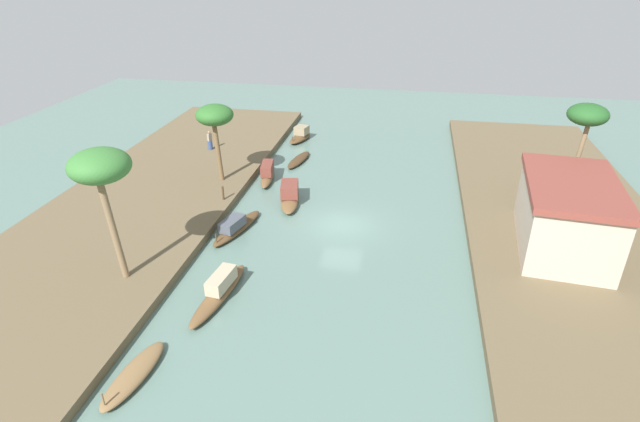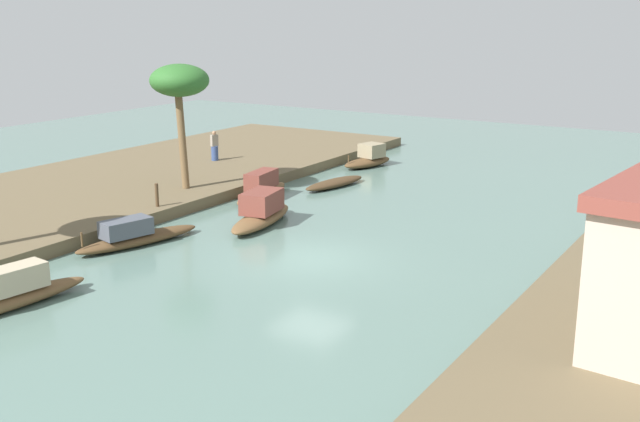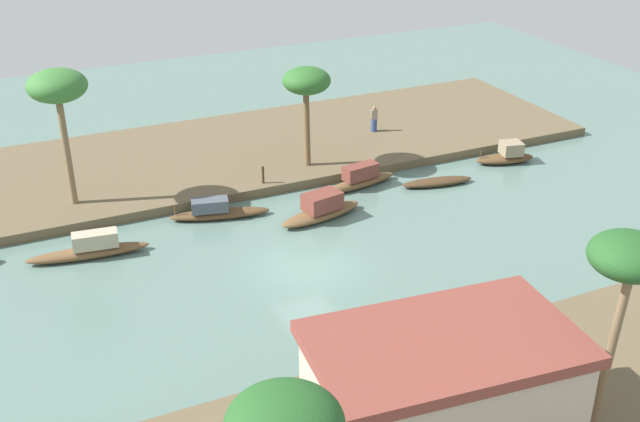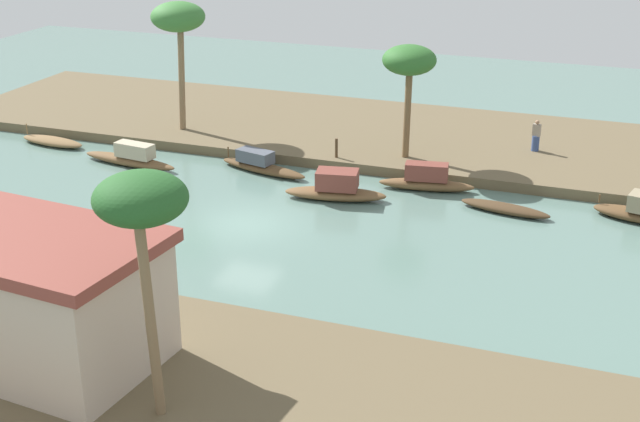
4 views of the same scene
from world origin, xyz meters
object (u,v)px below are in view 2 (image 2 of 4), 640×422
sampan_foreground (335,183)px  mooring_post (157,195)px  sampan_midstream (4,296)px  sampan_upstream_small (135,236)px  palm_tree_left_near (180,83)px  person_on_near_bank (215,148)px  sampan_with_red_awning (262,188)px  sampan_with_tall_canopy (261,212)px  sampan_downstream_large (369,159)px

sampan_foreground → mooring_post: (8.74, -3.14, 0.78)m
sampan_midstream → mooring_post: 10.11m
mooring_post → sampan_midstream: bearing=18.9°
sampan_upstream_small → palm_tree_left_near: palm_tree_left_near is taller
person_on_near_bank → sampan_upstream_small: bearing=-133.7°
mooring_post → sampan_with_red_awning: bearing=161.7°
mooring_post → palm_tree_left_near: size_ratio=0.17×
palm_tree_left_near → sampan_with_tall_canopy: bearing=72.8°
sampan_downstream_large → mooring_post: size_ratio=3.77×
sampan_upstream_small → palm_tree_left_near: size_ratio=0.91×
person_on_near_bank → mooring_post: bearing=-135.0°
person_on_near_bank → palm_tree_left_near: palm_tree_left_near is taller
sampan_downstream_large → palm_tree_left_near: (10.90, -3.50, 4.71)m
sampan_with_red_awning → sampan_foreground: bearing=149.4°
mooring_post → person_on_near_bank: bearing=-153.8°
sampan_foreground → sampan_midstream: (18.28, 0.13, 0.23)m
sampan_downstream_large → palm_tree_left_near: bearing=-4.4°
sampan_with_tall_canopy → sampan_downstream_large: 12.78m
sampan_with_red_awning → person_on_near_bank: 7.31m
person_on_near_bank → sampan_downstream_large: bearing=-33.5°
sampan_upstream_small → sampan_with_red_awning: bearing=-163.9°
sampan_midstream → person_on_near_bank: person_on_near_bank is taller
sampan_with_tall_canopy → mooring_post: bearing=-81.9°
sampan_with_tall_canopy → sampan_downstream_large: sampan_with_tall_canopy is taller
sampan_foreground → sampan_with_tall_canopy: bearing=18.0°
sampan_with_tall_canopy → sampan_downstream_large: bearing=178.2°
sampan_midstream → mooring_post: mooring_post is taller
palm_tree_left_near → mooring_post: bearing=23.4°
sampan_with_tall_canopy → sampan_upstream_small: bearing=-36.6°
sampan_foreground → sampan_upstream_small: sampan_upstream_small is taller
sampan_with_red_awning → palm_tree_left_near: size_ratio=0.81×
sampan_with_red_awning → sampan_downstream_large: size_ratio=1.24×
sampan_midstream → sampan_with_red_awning: bearing=-166.4°
sampan_midstream → palm_tree_left_near: 14.31m
sampan_with_red_awning → palm_tree_left_near: (1.77, -2.98, 4.65)m
mooring_post → sampan_downstream_large: bearing=171.3°
sampan_foreground → sampan_downstream_large: bearing=-159.2°
sampan_foreground → palm_tree_left_near: bearing=-28.7°
sampan_upstream_small → palm_tree_left_near: bearing=-138.6°
sampan_with_tall_canopy → person_on_near_bank: bearing=-142.2°
sampan_with_tall_canopy → mooring_post: (1.43, -4.16, 0.46)m
sampan_downstream_large → person_on_near_bank: size_ratio=2.27×
sampan_with_tall_canopy → sampan_upstream_small: (4.62, -2.23, -0.14)m
sampan_with_red_awning → palm_tree_left_near: palm_tree_left_near is taller
sampan_with_tall_canopy → sampan_midstream: sampan_with_tall_canopy is taller
sampan_upstream_small → sampan_downstream_large: sampan_downstream_large is taller
sampan_midstream → palm_tree_left_near: palm_tree_left_near is taller
palm_tree_left_near → sampan_foreground: bearing=141.2°
sampan_with_red_awning → sampan_downstream_large: sampan_with_red_awning is taller
sampan_with_red_awning → sampan_upstream_small: bearing=-6.8°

